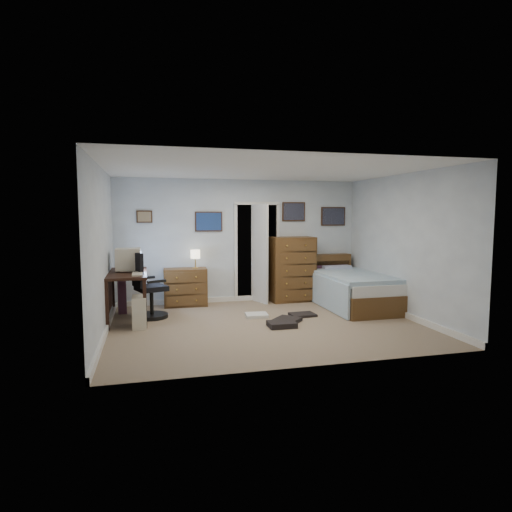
% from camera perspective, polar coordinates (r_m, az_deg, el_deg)
% --- Properties ---
extents(floor, '(5.00, 4.00, 0.02)m').
position_cam_1_polar(floor, '(7.09, 1.31, -9.18)').
color(floor, gray).
rests_on(floor, ground).
extents(computer_desk, '(0.67, 1.42, 0.82)m').
position_cam_1_polar(computer_desk, '(7.61, -17.53, -3.50)').
color(computer_desk, black).
rests_on(computer_desk, floor).
extents(crt_monitor, '(0.43, 0.40, 0.39)m').
position_cam_1_polar(crt_monitor, '(7.70, -16.65, -0.43)').
color(crt_monitor, beige).
rests_on(crt_monitor, computer_desk).
extents(keyboard, '(0.17, 0.44, 0.03)m').
position_cam_1_polar(keyboard, '(7.22, -15.54, -2.30)').
color(keyboard, beige).
rests_on(keyboard, computer_desk).
extents(pc_tower, '(0.23, 0.46, 0.49)m').
position_cam_1_polar(pc_tower, '(7.13, -15.27, -7.18)').
color(pc_tower, beige).
rests_on(pc_tower, floor).
extents(office_chair, '(0.71, 0.71, 1.15)m').
position_cam_1_polar(office_chair, '(7.63, -14.23, -4.79)').
color(office_chair, black).
rests_on(office_chair, floor).
extents(media_stack, '(0.16, 0.16, 0.74)m').
position_cam_1_polar(media_stack, '(8.13, -17.43, -4.76)').
color(media_stack, maroon).
rests_on(media_stack, floor).
extents(low_dresser, '(0.85, 0.45, 0.74)m').
position_cam_1_polar(low_dresser, '(8.53, -9.38, -4.12)').
color(low_dresser, brown).
rests_on(low_dresser, floor).
extents(table_lamp, '(0.19, 0.19, 0.36)m').
position_cam_1_polar(table_lamp, '(8.46, -8.10, 0.16)').
color(table_lamp, gold).
rests_on(table_lamp, low_dresser).
extents(doorway, '(0.96, 1.12, 2.05)m').
position_cam_1_polar(doorway, '(9.17, -0.34, 0.62)').
color(doorway, black).
rests_on(doorway, floor).
extents(tall_dresser, '(0.94, 0.59, 1.33)m').
position_cam_1_polar(tall_dresser, '(8.90, 4.76, -1.73)').
color(tall_dresser, brown).
rests_on(tall_dresser, floor).
extents(headboard_bookcase, '(1.06, 0.33, 0.94)m').
position_cam_1_polar(headboard_bookcase, '(9.33, 9.39, -2.48)').
color(headboard_bookcase, brown).
rests_on(headboard_bookcase, floor).
extents(bed, '(1.19, 2.20, 0.72)m').
position_cam_1_polar(bed, '(8.56, 12.60, -4.35)').
color(bed, brown).
rests_on(bed, floor).
extents(wall_posters, '(4.38, 0.04, 0.60)m').
position_cam_1_polar(wall_posters, '(8.91, 1.50, 5.27)').
color(wall_posters, '#331E11').
rests_on(wall_posters, floor).
extents(floor_clutter, '(1.23, 1.11, 0.09)m').
position_cam_1_polar(floor_clutter, '(7.26, 3.50, -8.48)').
color(floor_clutter, black).
rests_on(floor_clutter, floor).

